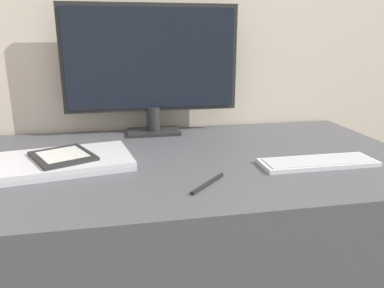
% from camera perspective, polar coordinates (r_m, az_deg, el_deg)
% --- Properties ---
extents(wall_back, '(3.60, 0.05, 2.40)m').
position_cam_1_polar(wall_back, '(1.43, -6.23, 20.38)').
color(wall_back, beige).
rests_on(wall_back, ground_plane).
extents(desk, '(1.45, 0.75, 0.75)m').
position_cam_1_polar(desk, '(1.25, -3.26, -18.83)').
color(desk, '#4C4C51').
rests_on(desk, ground_plane).
extents(monitor, '(0.61, 0.11, 0.45)m').
position_cam_1_polar(monitor, '(1.33, -6.19, 11.97)').
color(monitor, '#262626').
rests_on(monitor, desk).
extents(keyboard, '(0.32, 0.10, 0.01)m').
position_cam_1_polar(keyboard, '(1.08, 18.64, -2.65)').
color(keyboard, silver).
rests_on(keyboard, desk).
extents(laptop, '(0.38, 0.28, 0.02)m').
position_cam_1_polar(laptop, '(1.08, -18.76, -2.49)').
color(laptop, '#BCBCC1').
rests_on(laptop, desk).
extents(ereader, '(0.20, 0.21, 0.01)m').
position_cam_1_polar(ereader, '(1.07, -19.11, -1.72)').
color(ereader, black).
rests_on(ereader, laptop).
extents(pen, '(0.10, 0.11, 0.01)m').
position_cam_1_polar(pen, '(0.89, 2.44, -6.01)').
color(pen, black).
rests_on(pen, desk).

